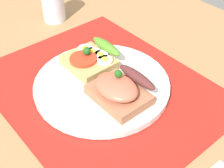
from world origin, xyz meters
TOP-DOWN VIEW (x-y plane):
  - ground_plane at (0.00, 0.00)cm, footprint 120.00×90.00cm
  - placemat at (0.00, 0.00)cm, footprint 43.96×35.71cm
  - plate at (0.00, 0.00)cm, footprint 25.81×25.81cm
  - sandwich_egg_tomato at (-5.49, 1.90)cm, footprint 9.37×9.65cm
  - sandwich_salmon at (5.42, -0.23)cm, footprint 10.43×9.25cm
  - drinking_glass at (-28.70, 7.60)cm, footprint 5.62×5.62cm

SIDE VIEW (x-z plane):
  - ground_plane at x=0.00cm, z-range -3.20..0.00cm
  - placemat at x=0.00cm, z-range 0.00..0.30cm
  - plate at x=0.00cm, z-range 0.30..1.59cm
  - sandwich_egg_tomato at x=-5.49cm, z-range 1.02..5.19cm
  - sandwich_salmon at x=5.42cm, z-range 0.80..6.38cm
  - drinking_glass at x=-28.70cm, z-range 0.00..10.34cm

